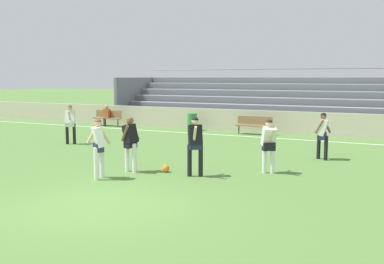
# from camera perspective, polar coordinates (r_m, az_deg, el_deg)

# --- Properties ---
(ground_plane) EXTENTS (160.00, 160.00, 0.00)m
(ground_plane) POSITION_cam_1_polar(r_m,az_deg,el_deg) (10.04, -12.13, -9.37)
(ground_plane) COLOR #517A38
(field_line_sideline) EXTENTS (44.00, 0.12, 0.01)m
(field_line_sideline) POSITION_cam_1_polar(r_m,az_deg,el_deg) (20.89, 9.00, -0.70)
(field_line_sideline) COLOR white
(field_line_sideline) RESTS_ON ground
(sideline_wall) EXTENTS (48.00, 0.16, 1.14)m
(sideline_wall) POSITION_cam_1_polar(r_m,az_deg,el_deg) (22.65, 10.44, 1.33)
(sideline_wall) COLOR beige
(sideline_wall) RESTS_ON ground
(bleacher_stand) EXTENTS (16.71, 4.98, 3.40)m
(bleacher_stand) POSITION_cam_1_polar(r_m,az_deg,el_deg) (26.67, 7.71, 4.21)
(bleacher_stand) COLOR #B2B2B7
(bleacher_stand) RESTS_ON ground
(bench_centre_sideline) EXTENTS (1.80, 0.40, 0.90)m
(bench_centre_sideline) POSITION_cam_1_polar(r_m,az_deg,el_deg) (21.87, 8.17, 1.10)
(bench_centre_sideline) COLOR olive
(bench_centre_sideline) RESTS_ON ground
(bench_far_right) EXTENTS (1.80, 0.40, 0.90)m
(bench_far_right) POSITION_cam_1_polar(r_m,az_deg,el_deg) (26.02, -11.01, 2.00)
(bench_far_right) COLOR olive
(bench_far_right) RESTS_ON ground
(trash_bin) EXTENTS (0.51, 0.51, 0.91)m
(trash_bin) POSITION_cam_1_polar(r_m,az_deg,el_deg) (23.39, 0.02, 1.35)
(trash_bin) COLOR #2D7F3D
(trash_bin) RESTS_ON ground
(spectator_seated) EXTENTS (0.36, 0.42, 1.21)m
(spectator_seated) POSITION_cam_1_polar(r_m,az_deg,el_deg) (25.92, -11.17, 2.32)
(spectator_seated) COLOR #2D2D38
(spectator_seated) RESTS_ON ground
(player_dark_trailing_run) EXTENTS (0.51, 0.67, 1.72)m
(player_dark_trailing_run) POSITION_cam_1_polar(r_m,az_deg,el_deg) (12.39, 0.42, -1.20)
(player_dark_trailing_run) COLOR black
(player_dark_trailing_run) RESTS_ON ground
(player_dark_wide_left) EXTENTS (0.45, 0.55, 1.67)m
(player_dark_wide_left) POSITION_cam_1_polar(r_m,az_deg,el_deg) (13.10, -8.09, -0.97)
(player_dark_wide_left) COLOR white
(player_dark_wide_left) RESTS_ON ground
(player_white_wide_right) EXTENTS (0.67, 0.49, 1.69)m
(player_white_wide_right) POSITION_cam_1_polar(r_m,az_deg,el_deg) (12.39, -12.17, -1.43)
(player_white_wide_right) COLOR white
(player_white_wide_right) RESTS_ON ground
(player_white_dropping_back) EXTENTS (0.54, 0.66, 1.61)m
(player_white_dropping_back) POSITION_cam_1_polar(r_m,az_deg,el_deg) (13.02, 10.04, -1.24)
(player_white_dropping_back) COLOR white
(player_white_dropping_back) RESTS_ON ground
(player_white_overlapping) EXTENTS (0.51, 0.64, 1.67)m
(player_white_overlapping) POSITION_cam_1_polar(r_m,az_deg,el_deg) (19.19, -15.68, 1.42)
(player_white_overlapping) COLOR black
(player_white_overlapping) RESTS_ON ground
(player_white_pressing_high) EXTENTS (0.51, 0.44, 1.63)m
(player_white_pressing_high) POSITION_cam_1_polar(r_m,az_deg,el_deg) (15.63, 16.79, 0.01)
(player_white_pressing_high) COLOR black
(player_white_pressing_high) RESTS_ON ground
(soccer_ball) EXTENTS (0.22, 0.22, 0.22)m
(soccer_ball) POSITION_cam_1_polar(r_m,az_deg,el_deg) (13.11, -3.46, -4.82)
(soccer_ball) COLOR orange
(soccer_ball) RESTS_ON ground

